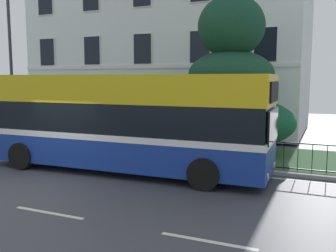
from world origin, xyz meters
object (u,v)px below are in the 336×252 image
object	(u,v)px
evergreen_tree	(235,89)
street_lamp_post	(10,51)
single_decker_bus	(121,121)
georgian_townhouse	(173,31)

from	to	relation	value
evergreen_tree	street_lamp_post	world-z (taller)	street_lamp_post
single_decker_bus	georgian_townhouse	bearing A→B (deg)	102.65
single_decker_bus	street_lamp_post	world-z (taller)	street_lamp_post
street_lamp_post	single_decker_bus	bearing A→B (deg)	-18.32
street_lamp_post	evergreen_tree	bearing A→B (deg)	9.16
evergreen_tree	single_decker_bus	size ratio (longest dim) A/B	0.62
georgian_townhouse	single_decker_bus	xyz separation A→B (m)	(2.85, -11.44, -4.44)
georgian_townhouse	evergreen_tree	distance (m)	9.94
single_decker_bus	street_lamp_post	distance (m)	8.34
georgian_townhouse	single_decker_bus	world-z (taller)	georgian_townhouse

